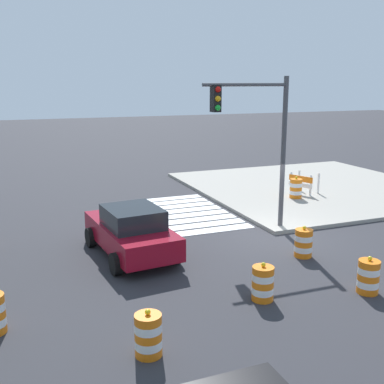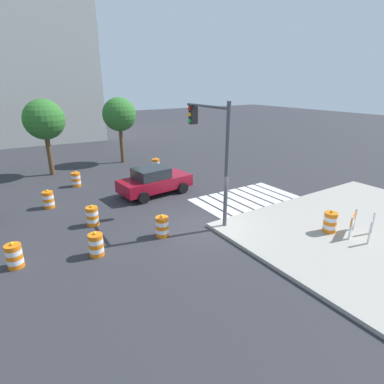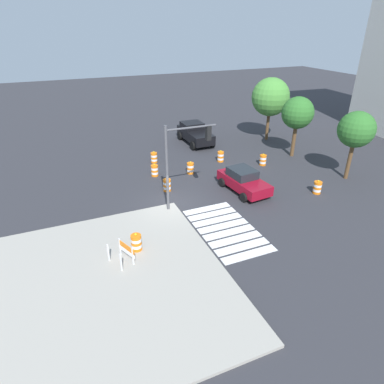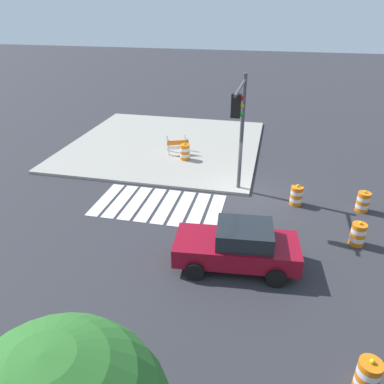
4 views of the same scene
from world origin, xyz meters
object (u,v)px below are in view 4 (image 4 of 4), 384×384
(construction_barricade, at_px, (177,145))
(traffic_barrel_on_sidewalk, at_px, (185,152))
(traffic_barrel_lane_center, at_px, (123,349))
(traffic_barrel_opposite_curb, at_px, (363,202))
(traffic_barrel_median_near, at_px, (296,195))
(sports_car, at_px, (238,246))
(traffic_barrel_far_curb, at_px, (368,376))
(traffic_barrel_near_corner, at_px, (358,234))
(traffic_light_pole, at_px, (240,120))

(construction_barricade, bearing_deg, traffic_barrel_on_sidewalk, 129.24)
(traffic_barrel_lane_center, height_order, traffic_barrel_opposite_curb, same)
(construction_barricade, bearing_deg, traffic_barrel_opposite_curb, 154.64)
(traffic_barrel_median_near, relative_size, traffic_barrel_opposite_curb, 1.00)
(traffic_barrel_on_sidewalk, xyz_separation_m, construction_barricade, (0.66, -0.80, 0.12))
(sports_car, xyz_separation_m, traffic_barrel_far_curb, (-3.58, 4.08, -0.36))
(traffic_barrel_lane_center, bearing_deg, traffic_barrel_median_near, -115.11)
(traffic_barrel_on_sidewalk, bearing_deg, traffic_barrel_far_curb, 120.55)
(traffic_barrel_lane_center, relative_size, traffic_barrel_on_sidewalk, 1.00)
(traffic_barrel_near_corner, bearing_deg, construction_barricade, -39.19)
(traffic_barrel_median_near, height_order, traffic_light_pole, traffic_light_pole)
(traffic_barrel_opposite_curb, distance_m, construction_barricade, 10.81)
(sports_car, distance_m, traffic_light_pole, 5.74)
(traffic_barrel_median_near, height_order, traffic_barrel_opposite_curb, same)
(traffic_barrel_opposite_curb, relative_size, traffic_barrel_on_sidewalk, 1.00)
(traffic_barrel_lane_center, bearing_deg, traffic_barrel_near_corner, -134.29)
(construction_barricade, xyz_separation_m, traffic_light_pole, (-4.12, 4.93, 3.19))
(construction_barricade, bearing_deg, traffic_barrel_far_curb, 121.11)
(traffic_barrel_far_curb, distance_m, traffic_barrel_on_sidewalk, 15.09)
(traffic_barrel_lane_center, relative_size, construction_barricade, 0.71)
(traffic_barrel_median_near, xyz_separation_m, construction_barricade, (6.88, -4.67, 0.27))
(sports_car, bearing_deg, traffic_light_pole, -82.46)
(traffic_barrel_median_near, bearing_deg, traffic_barrel_far_curb, 98.98)
(traffic_light_pole, bearing_deg, traffic_barrel_median_near, -174.52)
(traffic_light_pole, bearing_deg, traffic_barrel_on_sidewalk, -50.02)
(traffic_barrel_near_corner, distance_m, construction_barricade, 11.76)
(traffic_barrel_near_corner, relative_size, traffic_light_pole, 0.19)
(construction_barricade, distance_m, traffic_light_pole, 7.17)
(traffic_barrel_far_curb, xyz_separation_m, traffic_light_pole, (4.21, -8.87, 3.46))
(sports_car, xyz_separation_m, construction_barricade, (4.75, -9.72, -0.09))
(sports_car, distance_m, construction_barricade, 10.82)
(traffic_barrel_on_sidewalk, distance_m, construction_barricade, 1.04)
(traffic_barrel_on_sidewalk, distance_m, traffic_light_pole, 6.32)
(sports_car, height_order, traffic_light_pole, traffic_light_pole)
(sports_car, distance_m, traffic_barrel_near_corner, 4.94)
(traffic_barrel_on_sidewalk, bearing_deg, construction_barricade, -50.76)
(sports_car, bearing_deg, traffic_barrel_opposite_curb, -134.55)
(traffic_barrel_opposite_curb, height_order, traffic_barrel_on_sidewalk, traffic_barrel_on_sidewalk)
(traffic_barrel_opposite_curb, bearing_deg, traffic_light_pole, 3.05)
(traffic_barrel_near_corner, distance_m, traffic_barrel_median_near, 3.55)
(traffic_barrel_lane_center, height_order, traffic_barrel_on_sidewalk, traffic_barrel_on_sidewalk)
(traffic_barrel_on_sidewalk, bearing_deg, traffic_barrel_opposite_curb, 157.22)
(construction_barricade, bearing_deg, traffic_barrel_near_corner, 140.81)
(traffic_barrel_far_curb, xyz_separation_m, construction_barricade, (8.33, -13.80, 0.27))
(traffic_barrel_opposite_curb, bearing_deg, sports_car, 45.45)
(sports_car, distance_m, traffic_barrel_opposite_curb, 7.16)
(traffic_barrel_near_corner, xyz_separation_m, traffic_light_pole, (4.99, -2.50, 3.46))
(traffic_barrel_near_corner, bearing_deg, traffic_barrel_lane_center, 45.71)
(traffic_barrel_lane_center, xyz_separation_m, traffic_barrel_opposite_curb, (-7.43, -9.75, 0.00))
(traffic_barrel_near_corner, distance_m, traffic_barrel_opposite_curb, 2.87)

